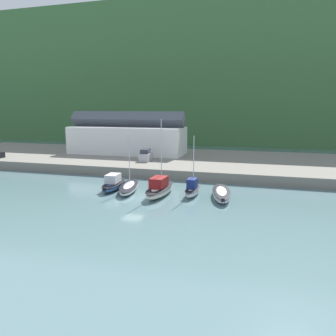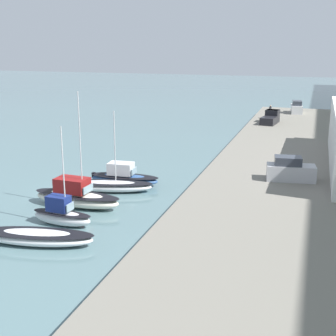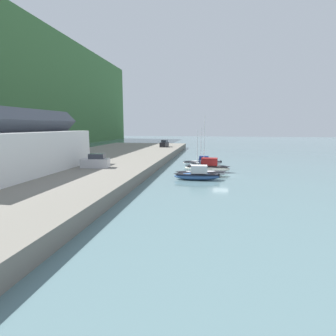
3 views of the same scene
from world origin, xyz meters
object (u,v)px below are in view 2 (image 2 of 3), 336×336
Objects in this scene: pickup_truck_0 at (271,118)px; moored_boat_0 at (124,177)px; moored_boat_3 at (61,214)px; moored_boat_2 at (76,196)px; parked_car_1 at (297,108)px; person_on_quay at (270,112)px; parked_car_2 at (290,170)px; moored_boat_4 at (37,237)px; moored_boat_1 at (110,186)px.

moored_boat_0 is at bearing -101.33° from pickup_truck_0.
pickup_truck_0 is at bearing 167.92° from moored_boat_3.
moored_boat_2 reaches higher than moored_boat_3.
moored_boat_0 is 1.61× the size of parked_car_1.
person_on_quay is (-35.66, 10.30, 1.89)m from moored_boat_0.
moored_boat_3 is 1.72× the size of parked_car_2.
moored_boat_4 is (7.69, 1.16, -0.37)m from moored_boat_2.
moored_boat_3 is at bearing -12.44° from moored_boat_1.
person_on_quay is at bearing 169.92° from moored_boat_3.
moored_boat_1 is 16.42m from parked_car_2.
pickup_truck_0 is (-30.24, -4.71, -0.10)m from parked_car_2.
moored_boat_2 is 1.95× the size of pickup_truck_0.
parked_car_1 is 2.04× the size of person_on_quay.
parked_car_2 is 2.06× the size of person_on_quay.
parked_car_2 is at bearing 89.49° from moored_boat_1.
parked_car_2 is at bearing 125.03° from moored_boat_4.
moored_boat_2 reaches higher than moored_boat_4.
parked_car_2 is (-7.98, 16.92, 1.58)m from moored_boat_2.
moored_boat_1 is 0.86× the size of moored_boat_2.
moored_boat_1 is 1.09× the size of moored_boat_3.
parked_car_1 is (-57.78, 14.23, 1.95)m from moored_boat_4.
moored_boat_1 reaches higher than pickup_truck_0.
moored_boat_4 is at bearing -11.78° from person_on_quay.
moored_boat_4 is 22.32m from parked_car_2.
moored_boat_0 is at bearing 169.44° from moored_boat_4.
moored_boat_1 is 35.48m from pickup_truck_0.
parked_car_2 is at bearing -73.29° from pickup_truck_0.
parked_car_1 reaches higher than person_on_quay.
moored_boat_0 is 1.42× the size of pickup_truck_0.
person_on_quay is (7.43, -3.73, 0.18)m from parked_car_1.
moored_boat_1 is at bearing -113.48° from parked_car_1.
moored_boat_0 reaches higher than moored_boat_4.
parked_car_1 is at bearing 153.32° from person_on_quay.
moored_boat_4 is at bearing 11.42° from moored_boat_2.
moored_boat_0 is 0.92× the size of moored_boat_3.
pickup_truck_0 is 2.31× the size of person_on_quay.
parked_car_2 reaches higher than person_on_quay.
moored_boat_1 is 1.68× the size of pickup_truck_0.
moored_boat_0 is 11.08m from moored_boat_3.
person_on_quay is at bearing 167.59° from moored_boat_2.
moored_boat_3 reaches higher than pickup_truck_0.
moored_boat_2 is at bearing -72.82° from parked_car_2.
parked_car_1 is at bearing 158.78° from moored_boat_0.
parked_car_2 is 30.60m from pickup_truck_0.
pickup_truck_0 is (-33.60, 11.24, 1.84)m from moored_boat_1.
pickup_truck_0 is at bearing 165.16° from moored_boat_2.
moored_boat_4 is 51.48m from person_on_quay.
parked_car_2 is (-15.67, 15.77, 1.95)m from moored_boat_4.
parked_car_2 is at bearing -93.80° from parked_car_1.
pickup_truck_0 is (-38.22, 12.21, 1.48)m from moored_boat_2.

